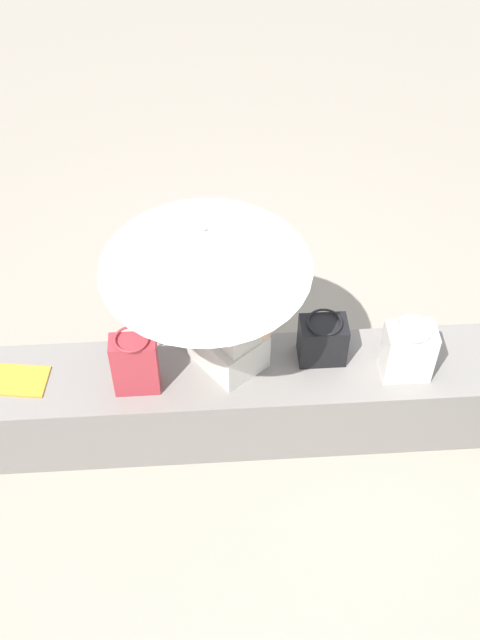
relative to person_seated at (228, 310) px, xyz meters
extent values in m
plane|color=#9E9384|center=(-0.12, 0.07, -0.88)|extent=(14.00, 14.00, 0.00)
cube|color=gray|center=(-0.12, 0.07, -0.63)|extent=(3.12, 0.49, 0.49)
cube|color=beige|center=(0.00, 0.00, -0.28)|extent=(0.43, 0.44, 0.22)
cube|color=beige|center=(0.00, 0.00, 0.07)|extent=(0.35, 0.38, 0.48)
sphere|color=tan|center=(0.00, 0.00, 0.41)|extent=(0.20, 0.20, 0.20)
cylinder|color=tan|center=(0.12, -0.16, 0.10)|extent=(0.20, 0.18, 0.32)
cylinder|color=tan|center=(-0.12, 0.16, 0.10)|extent=(0.20, 0.18, 0.32)
cylinder|color=#B7B7BC|center=(0.10, 0.07, 0.10)|extent=(0.02, 0.02, 0.97)
cone|color=silver|center=(0.10, 0.07, 0.47)|extent=(0.97, 0.97, 0.22)
sphere|color=#B7B7BC|center=(0.10, 0.07, 0.60)|extent=(0.03, 0.03, 0.03)
cube|color=silver|center=(-0.90, 0.13, -0.23)|extent=(0.25, 0.16, 0.32)
torus|color=silver|center=(-0.90, 0.13, -0.05)|extent=(0.19, 0.19, 0.01)
cube|color=#B2333D|center=(0.47, 0.14, -0.21)|extent=(0.23, 0.12, 0.36)
torus|color=#B2333D|center=(0.47, 0.14, -0.02)|extent=(0.17, 0.17, 0.01)
cube|color=black|center=(-0.49, 0.00, -0.26)|extent=(0.24, 0.16, 0.25)
torus|color=black|center=(-0.49, 0.00, -0.12)|extent=(0.18, 0.18, 0.01)
cube|color=gold|center=(1.08, 0.07, -0.38)|extent=(0.30, 0.24, 0.01)
camera|label=1|loc=(0.11, 2.67, 2.87)|focal=44.95mm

